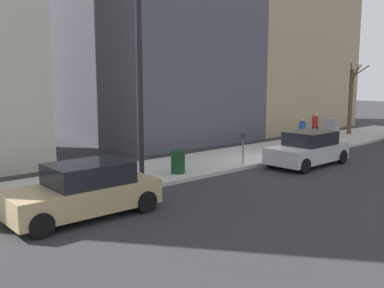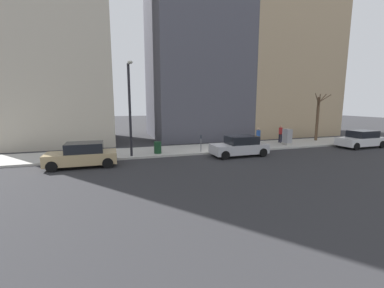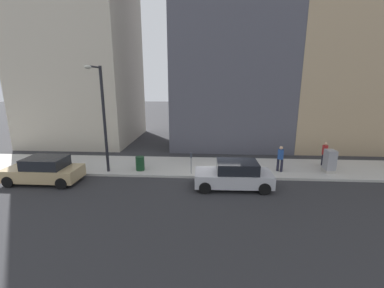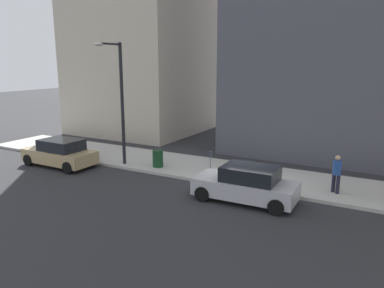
# 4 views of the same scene
# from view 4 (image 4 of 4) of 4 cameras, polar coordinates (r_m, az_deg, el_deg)

# --- Properties ---
(ground_plane) EXTENTS (120.00, 120.00, 0.00)m
(ground_plane) POSITION_cam_4_polar(r_m,az_deg,el_deg) (17.19, 7.79, -6.98)
(ground_plane) COLOR #2B2B2D
(sidewalk) EXTENTS (4.00, 36.00, 0.15)m
(sidewalk) POSITION_cam_4_polar(r_m,az_deg,el_deg) (18.96, 10.00, -4.95)
(sidewalk) COLOR #B2AFA8
(sidewalk) RESTS_ON ground
(parked_car_silver) EXTENTS (1.98, 4.23, 1.52)m
(parked_car_silver) POSITION_cam_4_polar(r_m,az_deg,el_deg) (15.66, 8.30, -6.11)
(parked_car_silver) COLOR #B7B7BC
(parked_car_silver) RESTS_ON ground
(parked_car_tan) EXTENTS (1.96, 4.22, 1.52)m
(parked_car_tan) POSITION_cam_4_polar(r_m,az_deg,el_deg) (21.92, -19.45, -1.31)
(parked_car_tan) COLOR tan
(parked_car_tan) RESTS_ON ground
(parking_meter) EXTENTS (0.14, 0.10, 1.35)m
(parking_meter) POSITION_cam_4_polar(r_m,az_deg,el_deg) (18.01, 2.80, -2.71)
(parking_meter) COLOR slate
(parking_meter) RESTS_ON sidewalk
(streetlamp) EXTENTS (1.97, 0.32, 6.50)m
(streetlamp) POSITION_cam_4_polar(r_m,az_deg,el_deg) (20.23, -11.13, 7.50)
(streetlamp) COLOR black
(streetlamp) RESTS_ON sidewalk
(trash_bin) EXTENTS (0.56, 0.56, 0.90)m
(trash_bin) POSITION_cam_4_polar(r_m,az_deg,el_deg) (20.11, -5.23, -2.24)
(trash_bin) COLOR #14381E
(trash_bin) RESTS_ON sidewalk
(pedestrian_midblock) EXTENTS (0.36, 0.36, 1.66)m
(pedestrian_midblock) POSITION_cam_4_polar(r_m,az_deg,el_deg) (17.14, 21.18, -3.98)
(pedestrian_midblock) COLOR #1E1E2D
(pedestrian_midblock) RESTS_ON sidewalk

